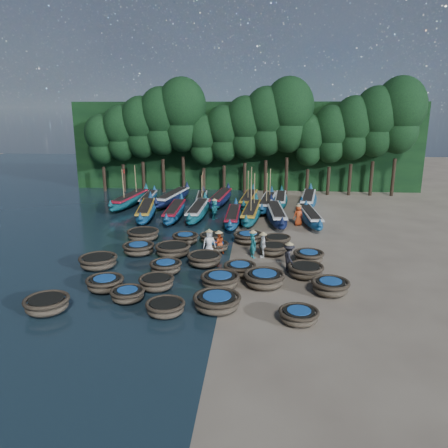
# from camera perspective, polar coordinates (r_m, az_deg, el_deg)

# --- Properties ---
(ground) EXTENTS (120.00, 120.00, 0.00)m
(ground) POSITION_cam_1_polar(r_m,az_deg,el_deg) (29.90, 1.03, -3.29)
(ground) COLOR gray
(ground) RESTS_ON ground
(foliage_wall) EXTENTS (40.00, 3.00, 10.00)m
(foliage_wall) POSITION_cam_1_polar(r_m,az_deg,el_deg) (52.04, 2.80, 10.16)
(foliage_wall) COLOR black
(foliage_wall) RESTS_ON ground
(coracle_0) EXTENTS (2.28, 2.28, 0.77)m
(coracle_0) POSITION_cam_1_polar(r_m,az_deg,el_deg) (22.42, -22.14, -9.68)
(coracle_0) COLOR brown
(coracle_0) RESTS_ON ground
(coracle_1) EXTENTS (2.05, 2.05, 0.65)m
(coracle_1) POSITION_cam_1_polar(r_m,az_deg,el_deg) (22.50, -12.48, -8.97)
(coracle_1) COLOR brown
(coracle_1) RESTS_ON ground
(coracle_2) EXTENTS (2.14, 2.14, 0.68)m
(coracle_2) POSITION_cam_1_polar(r_m,az_deg,el_deg) (20.79, -7.66, -10.77)
(coracle_2) COLOR brown
(coracle_2) RESTS_ON ground
(coracle_3) EXTENTS (2.74, 2.74, 0.78)m
(coracle_3) POSITION_cam_1_polar(r_m,az_deg,el_deg) (21.02, -0.91, -10.13)
(coracle_3) COLOR brown
(coracle_3) RESTS_ON ground
(coracle_4) EXTENTS (2.13, 2.13, 0.64)m
(coracle_4) POSITION_cam_1_polar(r_m,az_deg,el_deg) (20.23, 9.74, -11.69)
(coracle_4) COLOR brown
(coracle_4) RESTS_ON ground
(coracle_5) EXTENTS (2.30, 2.30, 0.74)m
(coracle_5) POSITION_cam_1_polar(r_m,az_deg,el_deg) (23.97, -15.28, -7.49)
(coracle_5) COLOR brown
(coracle_5) RESTS_ON ground
(coracle_6) EXTENTS (1.90, 1.90, 0.72)m
(coracle_6) POSITION_cam_1_polar(r_m,az_deg,el_deg) (23.57, -8.80, -7.56)
(coracle_6) COLOR brown
(coracle_6) RESTS_ON ground
(coracle_7) EXTENTS (2.35, 2.35, 0.74)m
(coracle_7) POSITION_cam_1_polar(r_m,az_deg,el_deg) (23.53, -0.50, -7.36)
(coracle_7) COLOR brown
(coracle_7) RESTS_ON ground
(coracle_8) EXTENTS (2.24, 2.24, 0.83)m
(coracle_8) POSITION_cam_1_polar(r_m,az_deg,el_deg) (23.67, 5.29, -7.15)
(coracle_8) COLOR brown
(coracle_8) RESTS_ON ground
(coracle_9) EXTENTS (2.31, 2.31, 0.79)m
(coracle_9) POSITION_cam_1_polar(r_m,az_deg,el_deg) (23.32, 13.73, -7.94)
(coracle_9) COLOR brown
(coracle_9) RESTS_ON ground
(coracle_10) EXTENTS (2.61, 2.61, 0.79)m
(coracle_10) POSITION_cam_1_polar(r_m,az_deg,el_deg) (27.26, -16.10, -4.73)
(coracle_10) COLOR brown
(coracle_10) RESTS_ON ground
(coracle_11) EXTENTS (2.00, 2.00, 0.73)m
(coracle_11) POSITION_cam_1_polar(r_m,az_deg,el_deg) (25.67, -7.61, -5.56)
(coracle_11) COLOR brown
(coracle_11) RESTS_ON ground
(coracle_12) EXTENTS (2.57, 2.57, 0.78)m
(coracle_12) POSITION_cam_1_polar(r_m,az_deg,el_deg) (26.63, -2.56, -4.61)
(coracle_12) COLOR brown
(coracle_12) RESTS_ON ground
(coracle_13) EXTENTS (2.14, 2.14, 0.69)m
(coracle_13) POSITION_cam_1_polar(r_m,az_deg,el_deg) (25.24, 2.09, -5.85)
(coracle_13) COLOR brown
(coracle_13) RESTS_ON ground
(coracle_14) EXTENTS (2.36, 2.36, 0.75)m
(coracle_14) POSITION_cam_1_polar(r_m,az_deg,el_deg) (25.33, 10.60, -5.97)
(coracle_14) COLOR brown
(coracle_14) RESTS_ON ground
(coracle_15) EXTENTS (2.47, 2.47, 0.76)m
(coracle_15) POSITION_cam_1_polar(r_m,az_deg,el_deg) (29.13, -11.10, -3.17)
(coracle_15) COLOR brown
(coracle_15) RESTS_ON ground
(coracle_16) EXTENTS (2.71, 2.71, 0.81)m
(coracle_16) POSITION_cam_1_polar(r_m,az_deg,el_deg) (28.48, -6.69, -3.35)
(coracle_16) COLOR brown
(coracle_16) RESTS_ON ground
(coracle_17) EXTENTS (1.63, 1.63, 0.63)m
(coracle_17) POSITION_cam_1_polar(r_m,az_deg,el_deg) (29.28, -0.96, -2.93)
(coracle_17) COLOR brown
(coracle_17) RESTS_ON ground
(coracle_18) EXTENTS (1.90, 1.90, 0.74)m
(coracle_18) POSITION_cam_1_polar(r_m,az_deg,el_deg) (28.74, 6.39, -3.25)
(coracle_18) COLOR brown
(coracle_18) RESTS_ON ground
(coracle_19) EXTENTS (2.15, 2.15, 0.75)m
(coracle_19) POSITION_cam_1_polar(r_m,az_deg,el_deg) (27.60, 10.99, -4.19)
(coracle_19) COLOR brown
(coracle_19) RESTS_ON ground
(coracle_20) EXTENTS (2.74, 2.74, 0.81)m
(coracle_20) POSITION_cam_1_polar(r_m,az_deg,el_deg) (32.13, -10.52, -1.36)
(coracle_20) COLOR brown
(coracle_20) RESTS_ON ground
(coracle_21) EXTENTS (2.08, 2.08, 0.75)m
(coracle_21) POSITION_cam_1_polar(r_m,az_deg,el_deg) (30.91, -5.07, -1.88)
(coracle_21) COLOR brown
(coracle_21) RESTS_ON ground
(coracle_22) EXTENTS (2.08, 2.08, 0.67)m
(coracle_22) POSITION_cam_1_polar(r_m,az_deg,el_deg) (31.17, -1.64, -1.78)
(coracle_22) COLOR brown
(coracle_22) RESTS_ON ground
(coracle_23) EXTENTS (2.29, 2.29, 0.74)m
(coracle_23) POSITION_cam_1_polar(r_m,az_deg,el_deg) (31.12, 3.16, -1.74)
(coracle_23) COLOR brown
(coracle_23) RESTS_ON ground
(coracle_24) EXTENTS (2.11, 2.11, 0.73)m
(coracle_24) POSITION_cam_1_polar(r_m,az_deg,el_deg) (30.61, 6.95, -2.14)
(coracle_24) COLOR brown
(coracle_24) RESTS_ON ground
(long_boat_2) EXTENTS (2.82, 8.76, 1.56)m
(long_boat_2) POSITION_cam_1_polar(r_m,az_deg,el_deg) (38.98, -10.14, 1.74)
(long_boat_2) COLOR navy
(long_boat_2) RESTS_ON ground
(long_boat_3) EXTENTS (1.75, 8.53, 1.50)m
(long_boat_3) POSITION_cam_1_polar(r_m,az_deg,el_deg) (38.40, -6.46, 1.65)
(long_boat_3) COLOR navy
(long_boat_3) RESTS_ON ground
(long_boat_4) EXTENTS (1.74, 8.74, 1.54)m
(long_boat_4) POSITION_cam_1_polar(r_m,az_deg,el_deg) (38.44, -3.42, 1.75)
(long_boat_4) COLOR #0F4958
(long_boat_4) RESTS_ON ground
(long_boat_5) EXTENTS (1.42, 8.04, 1.41)m
(long_boat_5) POSITION_cam_1_polar(r_m,az_deg,el_deg) (36.45, 1.19, 0.96)
(long_boat_5) COLOR navy
(long_boat_5) RESTS_ON ground
(long_boat_6) EXTENTS (2.24, 9.01, 3.84)m
(long_boat_6) POSITION_cam_1_polar(r_m,az_deg,el_deg) (37.68, 3.60, 1.51)
(long_boat_6) COLOR #0F4958
(long_boat_6) RESTS_ON ground
(long_boat_7) EXTENTS (2.22, 8.99, 1.59)m
(long_boat_7) POSITION_cam_1_polar(r_m,az_deg,el_deg) (37.31, 6.80, 1.29)
(long_boat_7) COLOR #0E1033
(long_boat_7) RESTS_ON ground
(long_boat_8) EXTENTS (2.13, 8.30, 1.47)m
(long_boat_8) POSITION_cam_1_polar(r_m,az_deg,el_deg) (37.25, 11.12, 1.02)
(long_boat_8) COLOR navy
(long_boat_8) RESTS_ON ground
(long_boat_9) EXTENTS (2.60, 8.95, 3.83)m
(long_boat_9) POSITION_cam_1_polar(r_m,az_deg,el_deg) (43.88, -12.16, 3.13)
(long_boat_9) COLOR #0F4958
(long_boat_9) RESTS_ON ground
(long_boat_10) EXTENTS (1.71, 7.30, 1.29)m
(long_boat_10) POSITION_cam_1_polar(r_m,az_deg,el_deg) (44.60, -9.83, 3.28)
(long_boat_10) COLOR navy
(long_boat_10) RESTS_ON ground
(long_boat_11) EXTENTS (3.06, 8.98, 1.60)m
(long_boat_11) POSITION_cam_1_polar(r_m,az_deg,el_deg) (44.26, -6.68, 3.47)
(long_boat_11) COLOR #0E1033
(long_boat_11) RESTS_ON ground
(long_boat_12) EXTENTS (1.92, 7.36, 3.14)m
(long_boat_12) POSITION_cam_1_polar(r_m,az_deg,el_deg) (43.65, -2.94, 3.24)
(long_boat_12) COLOR #0E1033
(long_boat_12) RESTS_ON ground
(long_boat_13) EXTENTS (2.44, 8.67, 1.53)m
(long_boat_13) POSITION_cam_1_polar(r_m,az_deg,el_deg) (43.69, -0.44, 3.39)
(long_boat_13) COLOR #0E1033
(long_boat_13) RESTS_ON ground
(long_boat_14) EXTENTS (2.24, 8.61, 3.67)m
(long_boat_14) POSITION_cam_1_polar(r_m,az_deg,el_deg) (43.09, 3.25, 3.20)
(long_boat_14) COLOR #0F4958
(long_boat_14) RESTS_ON ground
(long_boat_15) EXTENTS (2.54, 8.54, 3.65)m
(long_boat_15) POSITION_cam_1_polar(r_m,az_deg,el_deg) (41.86, 5.66, 2.79)
(long_boat_15) COLOR navy
(long_boat_15) RESTS_ON ground
(long_boat_16) EXTENTS (1.87, 7.78, 1.37)m
(long_boat_16) POSITION_cam_1_polar(r_m,az_deg,el_deg) (43.56, 7.40, 3.14)
(long_boat_16) COLOR #0F4958
(long_boat_16) RESTS_ON ground
(long_boat_17) EXTENTS (2.92, 8.97, 1.60)m
(long_boat_17) POSITION_cam_1_polar(r_m,az_deg,el_deg) (43.62, 10.95, 3.13)
(long_boat_17) COLOR navy
(long_boat_17) RESTS_ON ground
(fisherman_0) EXTENTS (0.94, 0.75, 1.88)m
(fisherman_0) POSITION_cam_1_polar(r_m,az_deg,el_deg) (28.41, -1.94, -2.37)
(fisherman_0) COLOR silver
(fisherman_0) RESTS_ON ground
(fisherman_1) EXTENTS (0.67, 0.76, 1.95)m
(fisherman_1) POSITION_cam_1_polar(r_m,az_deg,el_deg) (28.00, 3.79, -2.51)
(fisherman_1) COLOR #1B6D72
(fisherman_1) RESTS_ON ground
(fisherman_2) EXTENTS (0.87, 0.77, 1.71)m
(fisherman_2) POSITION_cam_1_polar(r_m,az_deg,el_deg) (28.73, -0.68, -2.35)
(fisherman_2) COLOR #C8431A
(fisherman_2) RESTS_ON ground
(fisherman_3) EXTENTS (0.96, 1.28, 1.96)m
(fisherman_3) POSITION_cam_1_polar(r_m,az_deg,el_deg) (25.83, 8.49, -4.30)
(fisherman_3) COLOR black
(fisherman_3) RESTS_ON ground
(fisherman_4) EXTENTS (0.52, 0.96, 1.82)m
(fisherman_4) POSITION_cam_1_polar(r_m,az_deg,el_deg) (28.07, 5.11, -2.69)
(fisherman_4) COLOR silver
(fisherman_4) RESTS_ON ground
(fisherman_5) EXTENTS (0.94, 1.69, 1.94)m
(fisherman_5) POSITION_cam_1_polar(r_m,az_deg,el_deg) (37.61, -1.25, 1.97)
(fisherman_5) COLOR #1B6D72
(fisherman_5) RESTS_ON ground
(fisherman_6) EXTENTS (0.99, 0.84, 1.92)m
(fisherman_6) POSITION_cam_1_polar(r_m,az_deg,el_deg) (36.07, 9.69, 1.21)
(fisherman_6) COLOR #C8431A
(fisherman_6) RESTS_ON ground
(tree_0) EXTENTS (3.68, 3.68, 8.68)m
(tree_0) POSITION_cam_1_polar(r_m,az_deg,el_deg) (51.63, -15.71, 10.67)
(tree_0) COLOR black
(tree_0) RESTS_ON ground
(tree_1) EXTENTS (4.09, 4.09, 9.65)m
(tree_1) POSITION_cam_1_polar(r_m,az_deg,el_deg) (50.84, -13.28, 11.53)
(tree_1) COLOR black
(tree_1) RESTS_ON ground
(tree_2) EXTENTS (4.51, 4.51, 10.63)m
(tree_2) POSITION_cam_1_polar(r_m,az_deg,el_deg) (50.15, -10.77, 12.40)
(tree_2) COLOR black
(tree_2) RESTS_ON ground
(tree_3) EXTENTS (4.92, 4.92, 11.60)m
(tree_3) POSITION_cam_1_polar(r_m,az_deg,el_deg) (49.57, -8.18, 13.26)
(tree_3) COLOR black
(tree_3) RESTS_ON ground
(tree_4) EXTENTS (5.34, 5.34, 12.58)m
(tree_4) POSITION_cam_1_polar(r_m,az_deg,el_deg) (49.10, -5.51, 14.11)
(tree_4) COLOR black
(tree_4) RESTS_ON ground
(tree_5) EXTENTS (3.68, 3.68, 8.68)m
(tree_5) POSITION_cam_1_polar(r_m,az_deg,el_deg) (48.86, -2.72, 10.98)
(tree_5) COLOR black
(tree_5) RESTS_ON ground
(tree_6) EXTENTS (4.09, 4.09, 9.65)m
(tree_6) POSITION_cam_1_polar(r_m,az_deg,el_deg) (48.57, 0.02, 11.78)
(tree_6) COLOR black
(tree_6) RESTS_ON ground
(tree_7) EXTENTS (4.51, 4.51, 10.63)m
(tree_7) POSITION_cam_1_polar(r_m,az_deg,el_deg) (48.40, 2.80, 12.55)
(tree_7) COLOR black
(tree_7) RESTS_ON ground
(tree_8) EXTENTS (4.92, 4.92, 11.60)m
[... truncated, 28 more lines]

